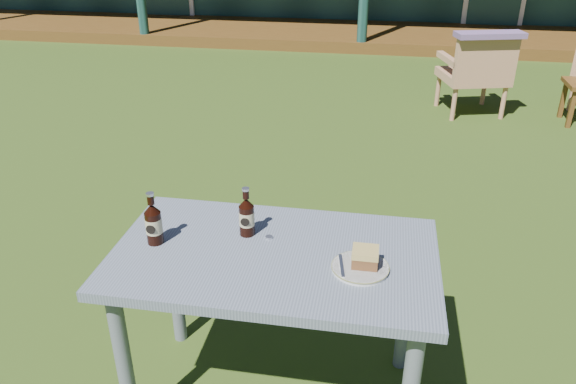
% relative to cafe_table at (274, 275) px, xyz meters
% --- Properties ---
extents(ground, '(80.00, 80.00, 0.00)m').
position_rel_cafe_table_xyz_m(ground, '(0.00, 1.60, -0.62)').
color(ground, '#334916').
extents(cafe_table, '(1.20, 0.70, 0.72)m').
position_rel_cafe_table_xyz_m(cafe_table, '(0.00, 0.00, 0.00)').
color(cafe_table, slate).
rests_on(cafe_table, ground).
extents(plate, '(0.20, 0.20, 0.01)m').
position_rel_cafe_table_xyz_m(plate, '(0.32, -0.06, 0.11)').
color(plate, silver).
rests_on(plate, cafe_table).
extents(cake_slice, '(0.09, 0.09, 0.06)m').
position_rel_cafe_table_xyz_m(cake_slice, '(0.33, -0.04, 0.15)').
color(cake_slice, brown).
rests_on(cake_slice, plate).
extents(fork, '(0.04, 0.14, 0.00)m').
position_rel_cafe_table_xyz_m(fork, '(0.25, -0.07, 0.12)').
color(fork, silver).
rests_on(fork, plate).
extents(cola_bottle_near, '(0.06, 0.06, 0.20)m').
position_rel_cafe_table_xyz_m(cola_bottle_near, '(-0.13, 0.11, 0.18)').
color(cola_bottle_near, black).
rests_on(cola_bottle_near, cafe_table).
extents(cola_bottle_far, '(0.06, 0.06, 0.21)m').
position_rel_cafe_table_xyz_m(cola_bottle_far, '(-0.46, -0.01, 0.19)').
color(cola_bottle_far, black).
rests_on(cola_bottle_far, cafe_table).
extents(bottle_cap, '(0.03, 0.03, 0.01)m').
position_rel_cafe_table_xyz_m(bottle_cap, '(-0.04, 0.09, 0.11)').
color(bottle_cap, silver).
rests_on(bottle_cap, cafe_table).
extents(armchair_left, '(0.71, 0.69, 0.79)m').
position_rel_cafe_table_xyz_m(armchair_left, '(1.24, 3.90, -0.17)').
color(armchair_left, tan).
rests_on(armchair_left, ground).
extents(floral_throw, '(0.66, 0.36, 0.05)m').
position_rel_cafe_table_xyz_m(floral_throw, '(1.28, 3.75, 0.20)').
color(floral_throw, slate).
rests_on(floral_throw, armchair_left).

